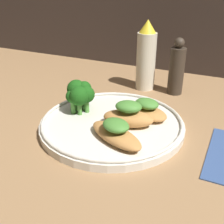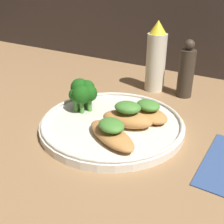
% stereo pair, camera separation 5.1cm
% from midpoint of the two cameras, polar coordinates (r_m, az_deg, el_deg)
% --- Properties ---
extents(ground_plane, '(1.80, 1.80, 0.01)m').
position_cam_midpoint_polar(ground_plane, '(0.53, -2.77, -3.82)').
color(ground_plane, '#936D47').
extents(plate, '(0.27, 0.27, 0.02)m').
position_cam_midpoint_polar(plate, '(0.53, -2.80, -2.42)').
color(plate, silver).
rests_on(plate, ground_plane).
extents(grilled_meat_front, '(0.12, 0.09, 0.04)m').
position_cam_midpoint_polar(grilled_meat_front, '(0.46, -2.43, -4.31)').
color(grilled_meat_front, '#BC7F42').
rests_on(grilled_meat_front, plate).
extents(grilled_meat_middle, '(0.10, 0.06, 0.05)m').
position_cam_midpoint_polar(grilled_meat_middle, '(0.51, 0.65, -0.61)').
color(grilled_meat_middle, '#BC7F42').
rests_on(grilled_meat_middle, plate).
extents(grilled_meat_back, '(0.10, 0.07, 0.04)m').
position_cam_midpoint_polar(grilled_meat_back, '(0.53, 4.30, 0.30)').
color(grilled_meat_back, '#BC7F42').
rests_on(grilled_meat_back, plate).
extents(broccoli_bunch, '(0.06, 0.07, 0.06)m').
position_cam_midpoint_polar(broccoli_bunch, '(0.56, -9.16, 3.76)').
color(broccoli_bunch, '#4C8E38').
rests_on(broccoli_bunch, plate).
extents(sauce_bottle, '(0.05, 0.05, 0.17)m').
position_cam_midpoint_polar(sauce_bottle, '(0.69, 4.81, 11.05)').
color(sauce_bottle, beige).
rests_on(sauce_bottle, ground_plane).
extents(pepper_grinder, '(0.04, 0.04, 0.13)m').
position_cam_midpoint_polar(pepper_grinder, '(0.68, 10.87, 8.52)').
color(pepper_grinder, '#382D23').
rests_on(pepper_grinder, ground_plane).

